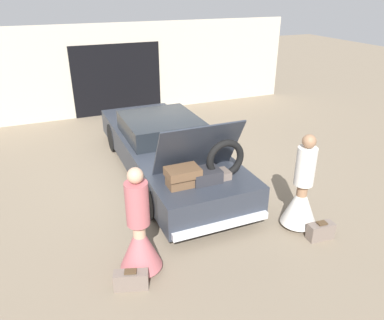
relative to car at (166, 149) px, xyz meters
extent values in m
plane|color=#7F705B|center=(0.00, 0.02, -0.56)|extent=(40.00, 40.00, 0.00)
cube|color=beige|center=(0.00, 4.71, 0.84)|extent=(12.00, 0.12, 2.80)
cube|color=black|center=(0.00, 4.64, 0.54)|extent=(2.80, 0.02, 2.20)
cube|color=#2D333D|center=(0.00, 0.02, -0.09)|extent=(1.80, 5.35, 0.59)
cube|color=#1E2328|center=(0.00, 0.34, 0.41)|extent=(1.58, 1.71, 0.41)
cylinder|color=black|center=(-0.83, 1.68, -0.22)|extent=(0.18, 0.69, 0.69)
cylinder|color=black|center=(0.83, 1.68, -0.22)|extent=(0.18, 0.69, 0.69)
cylinder|color=black|center=(-0.83, -1.58, -0.22)|extent=(0.18, 0.69, 0.69)
cylinder|color=black|center=(0.83, -1.58, -0.22)|extent=(0.18, 0.69, 0.69)
cube|color=silver|center=(0.00, -2.69, -0.28)|extent=(1.71, 0.10, 0.12)
cube|color=#2D333D|center=(0.00, -1.72, 0.70)|extent=(1.53, 0.57, 1.00)
cube|color=brown|center=(-0.41, -2.03, 0.29)|extent=(0.52, 0.31, 0.18)
cube|color=#75665B|center=(0.17, -2.03, 0.27)|extent=(0.55, 0.29, 0.14)
cube|color=brown|center=(-0.41, -2.03, 0.46)|extent=(0.56, 0.38, 0.15)
cube|color=#2D2D33|center=(0.00, -2.03, 0.32)|extent=(0.51, 0.39, 0.22)
torus|color=black|center=(0.38, -2.03, 0.56)|extent=(0.70, 0.12, 0.70)
cylinder|color=tan|center=(-1.41, -2.88, -0.16)|extent=(0.18, 0.18, 0.81)
cone|color=#B25B60|center=(-1.41, -2.88, -0.11)|extent=(0.61, 0.61, 0.73)
cylinder|color=#B25B60|center=(-1.41, -2.88, 0.57)|extent=(0.32, 0.32, 0.64)
sphere|color=tan|center=(-1.41, -2.88, 1.00)|extent=(0.22, 0.22, 0.22)
cylinder|color=#997051|center=(1.41, -2.86, -0.15)|extent=(0.18, 0.18, 0.83)
cone|color=silver|center=(1.41, -2.86, -0.11)|extent=(0.61, 0.61, 0.74)
cylinder|color=silver|center=(1.41, -2.86, 0.59)|extent=(0.32, 0.32, 0.65)
sphere|color=#997051|center=(1.41, -2.86, 1.03)|extent=(0.22, 0.22, 0.22)
cube|color=#75665B|center=(-1.64, -3.18, -0.43)|extent=(0.50, 0.31, 0.27)
cube|color=#4C3823|center=(-1.64, -3.18, -0.28)|extent=(0.19, 0.15, 0.02)
cube|color=#75665B|center=(1.52, -3.30, -0.42)|extent=(0.45, 0.23, 0.28)
cube|color=#4C3823|center=(1.52, -3.30, -0.26)|extent=(0.16, 0.13, 0.02)
camera|label=1|loc=(-2.40, -7.15, 3.25)|focal=35.00mm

